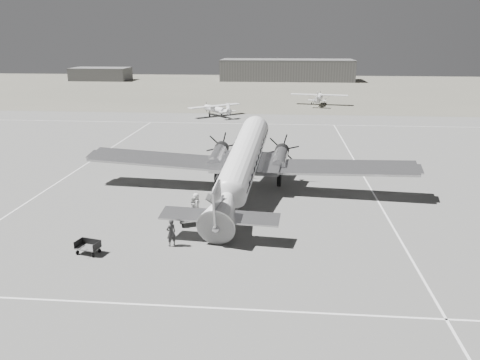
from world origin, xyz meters
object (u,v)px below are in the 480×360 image
object	(u,v)px
light_plane_left	(216,110)
baggage_cart_near	(190,219)
ground_crew	(171,233)
passenger	(196,204)
baggage_cart_far	(88,247)
hangar_main	(287,70)
ramp_agent	(194,207)
shed_secondary	(101,74)
dc3_airliner	(242,165)
light_plane_right	(319,99)

from	to	relation	value
light_plane_left	baggage_cart_near	distance (m)	50.25
ground_crew	passenger	bearing A→B (deg)	-138.60
baggage_cart_far	passenger	bearing A→B (deg)	65.05
hangar_main	ramp_agent	size ratio (longest dim) A/B	23.81
shed_secondary	dc3_airliner	size ratio (longest dim) A/B	0.59
hangar_main	shed_secondary	world-z (taller)	hangar_main
hangar_main	light_plane_left	bearing A→B (deg)	-100.13
light_plane_left	ramp_agent	size ratio (longest dim) A/B	5.82
baggage_cart_far	ramp_agent	world-z (taller)	ramp_agent
baggage_cart_near	ground_crew	bearing A→B (deg)	-121.39
baggage_cart_far	passenger	world-z (taller)	passenger
dc3_airliner	light_plane_right	distance (m)	60.40
hangar_main	dc3_airliner	bearing A→B (deg)	-92.35
light_plane_left	ground_crew	bearing A→B (deg)	-125.22
baggage_cart_far	ground_crew	distance (m)	5.44
ground_crew	shed_secondary	bearing A→B (deg)	-108.88
shed_secondary	dc3_airliner	xyz separation A→B (m)	(55.23, -111.29, 0.92)
hangar_main	light_plane_left	world-z (taller)	hangar_main
light_plane_right	ground_crew	xyz separation A→B (m)	(-14.88, -69.76, -0.28)
ramp_agent	dc3_airliner	bearing A→B (deg)	-40.47
shed_secondary	passenger	xyz separation A→B (m)	(52.00, -115.93, -1.08)
light_plane_left	baggage_cart_far	size ratio (longest dim) A/B	6.58
hangar_main	baggage_cart_near	world-z (taller)	hangar_main
hangar_main	passenger	size ratio (longest dim) A/B	22.80
light_plane_left	light_plane_right	xyz separation A→B (m)	(19.21, 15.97, 0.16)
dc3_airliner	baggage_cart_far	xyz separation A→B (m)	(-9.07, -12.04, -2.48)
light_plane_right	ramp_agent	bearing A→B (deg)	-93.81
baggage_cart_near	hangar_main	bearing A→B (deg)	62.56
shed_secondary	dc3_airliner	world-z (taller)	dc3_airliner
light_plane_left	hangar_main	bearing A→B (deg)	40.05
light_plane_left	light_plane_right	distance (m)	24.98
ground_crew	baggage_cart_far	bearing A→B (deg)	-23.98
light_plane_right	baggage_cart_far	size ratio (longest dim) A/B	7.58
baggage_cart_near	passenger	size ratio (longest dim) A/B	0.91
light_plane_right	ramp_agent	xyz separation A→B (m)	(-14.24, -64.60, -0.34)
light_plane_right	ramp_agent	size ratio (longest dim) A/B	6.70
baggage_cart_near	ground_crew	size ratio (longest dim) A/B	0.88
dc3_airliner	ground_crew	world-z (taller)	dc3_airliner
light_plane_left	baggage_cart_far	xyz separation A→B (m)	(-0.82, -55.45, -0.63)
shed_secondary	light_plane_right	xyz separation A→B (m)	(66.19, -51.91, -0.77)
dc3_airliner	baggage_cart_near	distance (m)	7.82
dc3_airliner	ramp_agent	world-z (taller)	dc3_airliner
dc3_airliner	ramp_agent	bearing A→B (deg)	-116.99
dc3_airliner	light_plane_right	size ratio (longest dim) A/B	2.59
hangar_main	ramp_agent	xyz separation A→B (m)	(-8.05, -121.52, -2.42)
shed_secondary	passenger	size ratio (longest dim) A/B	9.77
ramp_agent	baggage_cart_near	bearing A→B (deg)	166.53
dc3_airliner	light_plane_left	xyz separation A→B (m)	(-8.25, 43.41, -1.85)
ground_crew	ramp_agent	xyz separation A→B (m)	(0.64, 5.16, -0.07)
hangar_main	dc3_airliner	size ratio (longest dim) A/B	1.37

